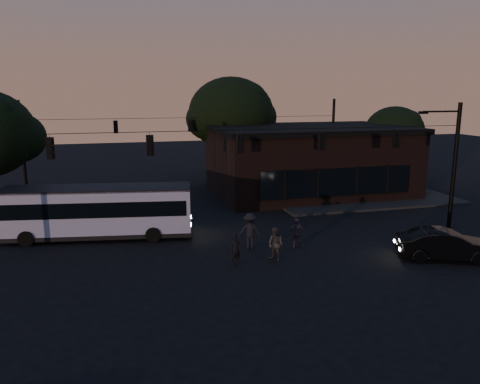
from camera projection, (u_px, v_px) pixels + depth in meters
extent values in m
plane|color=black|center=(263.00, 275.00, 21.06)|extent=(120.00, 120.00, 0.00)
cube|color=black|center=(353.00, 194.00, 37.30)|extent=(14.00, 10.00, 0.15)
cube|color=black|center=(309.00, 162.00, 37.93)|extent=(15.00, 10.00, 5.00)
cube|color=black|center=(310.00, 129.00, 37.36)|extent=(15.40, 10.40, 0.40)
cube|color=black|center=(337.00, 182.00, 33.24)|extent=(11.50, 0.18, 2.00)
cylinder|color=black|center=(231.00, 160.00, 42.43)|extent=(0.44, 0.44, 4.00)
ellipsoid|color=black|center=(231.00, 114.00, 41.55)|extent=(7.60, 7.60, 6.46)
cylinder|color=black|center=(392.00, 166.00, 42.30)|extent=(0.44, 0.44, 3.00)
ellipsoid|color=black|center=(394.00, 131.00, 41.64)|extent=(5.20, 5.20, 4.42)
cylinder|color=black|center=(454.00, 167.00, 27.34)|extent=(0.24, 0.24, 7.50)
cylinder|color=black|center=(240.00, 130.00, 23.54)|extent=(26.00, 0.03, 0.03)
cube|color=black|center=(50.00, 148.00, 21.40)|extent=(0.34, 0.30, 1.00)
cube|color=black|center=(150.00, 145.00, 22.54)|extent=(0.34, 0.30, 1.00)
cube|color=black|center=(240.00, 143.00, 23.67)|extent=(0.34, 0.30, 1.00)
cube|color=black|center=(322.00, 141.00, 24.81)|extent=(0.34, 0.30, 1.00)
cube|color=black|center=(396.00, 138.00, 25.95)|extent=(0.34, 0.30, 1.00)
cylinder|color=black|center=(23.00, 150.00, 35.87)|extent=(0.24, 0.24, 7.50)
cylinder|color=black|center=(333.00, 141.00, 42.45)|extent=(0.24, 0.24, 7.50)
cylinder|color=black|center=(190.00, 118.00, 38.69)|extent=(26.00, 0.03, 0.03)
cube|color=black|center=(116.00, 127.00, 37.31)|extent=(0.34, 0.30, 1.00)
cube|color=black|center=(190.00, 126.00, 38.83)|extent=(0.34, 0.30, 1.00)
cube|color=black|center=(259.00, 124.00, 40.35)|extent=(0.34, 0.30, 1.00)
cube|color=#A2A7CF|center=(98.00, 210.00, 26.14)|extent=(10.52, 3.90, 2.43)
cube|color=black|center=(98.00, 205.00, 26.09)|extent=(10.12, 3.88, 0.84)
cube|color=black|center=(97.00, 188.00, 25.88)|extent=(10.52, 3.90, 0.14)
cube|color=black|center=(99.00, 232.00, 26.41)|extent=(10.63, 3.98, 0.23)
cylinder|color=black|center=(26.00, 239.00, 24.88)|extent=(0.87, 0.36, 0.84)
cylinder|color=black|center=(40.00, 227.00, 27.15)|extent=(0.87, 0.36, 0.84)
cylinder|color=black|center=(153.00, 235.00, 25.57)|extent=(0.87, 0.36, 0.84)
cylinder|color=black|center=(156.00, 223.00, 27.85)|extent=(0.87, 0.36, 0.84)
imported|color=black|center=(446.00, 245.00, 22.85)|extent=(4.81, 3.18, 1.50)
imported|color=black|center=(235.00, 250.00, 22.07)|extent=(0.62, 0.47, 1.54)
imported|color=#2F2F2B|center=(276.00, 244.00, 22.67)|extent=(0.99, 1.03, 1.68)
imported|color=#362D37|center=(297.00, 233.00, 24.68)|extent=(0.95, 0.43, 1.59)
imported|color=black|center=(250.00, 231.00, 24.50)|extent=(1.34, 0.93, 1.90)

